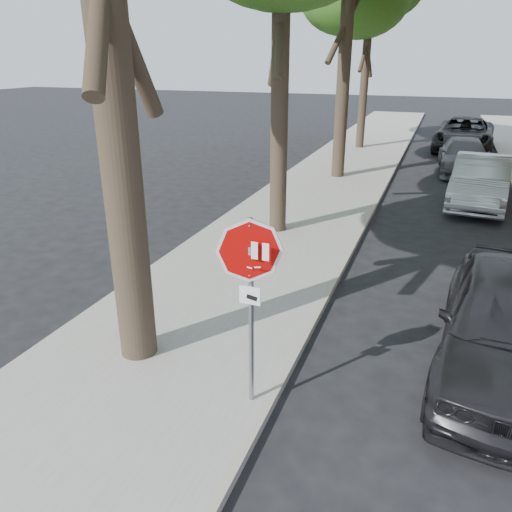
{
  "coord_description": "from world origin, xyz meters",
  "views": [
    {
      "loc": [
        1.31,
        -5.25,
        4.5
      ],
      "look_at": [
        -0.8,
        0.46,
        2.05
      ],
      "focal_mm": 35.0,
      "sensor_mm": 36.0,
      "label": 1
    }
  ],
  "objects_px": {
    "car_c": "(464,156)",
    "car_d": "(464,134)",
    "stop_sign": "(250,278)",
    "car_a": "(511,324)",
    "car_b": "(480,181)"
  },
  "relations": [
    {
      "from": "car_c",
      "to": "car_d",
      "type": "xyz_separation_m",
      "value": [
        0.09,
        5.56,
        0.14
      ]
    },
    {
      "from": "stop_sign",
      "to": "car_a",
      "type": "xyz_separation_m",
      "value": [
        3.3,
        2.1,
        -1.12
      ]
    },
    {
      "from": "car_c",
      "to": "car_a",
      "type": "bearing_deg",
      "value": -90.97
    },
    {
      "from": "stop_sign",
      "to": "car_a",
      "type": "height_order",
      "value": "stop_sign"
    },
    {
      "from": "car_c",
      "to": "car_b",
      "type": "bearing_deg",
      "value": -87.94
    },
    {
      "from": "stop_sign",
      "to": "car_a",
      "type": "bearing_deg",
      "value": 32.51
    },
    {
      "from": "car_b",
      "to": "stop_sign",
      "type": "bearing_deg",
      "value": -100.33
    },
    {
      "from": "stop_sign",
      "to": "car_d",
      "type": "bearing_deg",
      "value": 82.43
    },
    {
      "from": "car_b",
      "to": "car_c",
      "type": "distance_m",
      "value": 4.99
    },
    {
      "from": "car_a",
      "to": "car_b",
      "type": "relative_size",
      "value": 1.04
    },
    {
      "from": "car_b",
      "to": "car_c",
      "type": "bearing_deg",
      "value": 99.65
    },
    {
      "from": "car_b",
      "to": "car_d",
      "type": "height_order",
      "value": "car_d"
    },
    {
      "from": "stop_sign",
      "to": "car_c",
      "type": "height_order",
      "value": "stop_sign"
    },
    {
      "from": "stop_sign",
      "to": "car_d",
      "type": "xyz_separation_m",
      "value": [
        2.99,
        22.5,
        -1.13
      ]
    },
    {
      "from": "car_a",
      "to": "car_c",
      "type": "relative_size",
      "value": 1.05
    }
  ]
}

